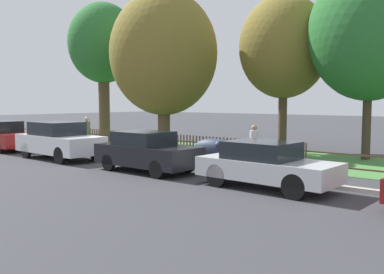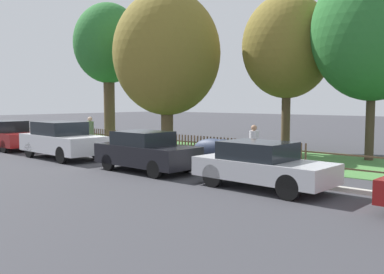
{
  "view_description": "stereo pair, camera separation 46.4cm",
  "coord_description": "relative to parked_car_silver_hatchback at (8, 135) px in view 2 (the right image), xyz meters",
  "views": [
    {
      "loc": [
        12.98,
        -11.47,
        2.43
      ],
      "look_at": [
        2.91,
        0.77,
        1.1
      ],
      "focal_mm": 40.0,
      "sensor_mm": 36.0,
      "label": 1
    },
    {
      "loc": [
        13.34,
        -11.16,
        2.43
      ],
      "look_at": [
        2.91,
        0.77,
        1.1
      ],
      "focal_mm": 40.0,
      "sensor_mm": 36.0,
      "label": 2
    }
  ],
  "objects": [
    {
      "name": "tree_behind_motorcycle",
      "position": [
        6.33,
        5.01,
        4.01
      ],
      "size": [
        5.23,
        5.23,
        7.76
      ],
      "color": "brown",
      "rests_on": "ground"
    },
    {
      "name": "parked_car_silver_hatchback",
      "position": [
        0.0,
        0.0,
        0.0
      ],
      "size": [
        4.19,
        1.8,
        1.45
      ],
      "rotation": [
        0.0,
        0.0,
        -0.04
      ],
      "color": "maroon",
      "rests_on": "ground"
    },
    {
      "name": "tree_mid_park",
      "position": [
        11.19,
        8.04,
        4.22
      ],
      "size": [
        4.18,
        4.18,
        7.37
      ],
      "color": "brown",
      "rests_on": "ground"
    },
    {
      "name": "parked_car_black_saloon",
      "position": [
        5.06,
        -0.08,
        0.07
      ],
      "size": [
        4.32,
        1.92,
        1.56
      ],
      "rotation": [
        0.0,
        0.0,
        -0.04
      ],
      "color": "silver",
      "rests_on": "ground"
    },
    {
      "name": "tree_nearest_kerb",
      "position": [
        0.83,
        5.76,
        4.98
      ],
      "size": [
        4.01,
        4.01,
        8.1
      ],
      "color": "brown",
      "rests_on": "ground"
    },
    {
      "name": "park_fence",
      "position": [
        7.76,
        3.34,
        -0.21
      ],
      "size": [
        36.35,
        0.05,
        1.01
      ],
      "color": "brown",
      "rests_on": "ground"
    },
    {
      "name": "covered_motorcycle",
      "position": [
        11.2,
        2.59,
        -0.1
      ],
      "size": [
        1.89,
        0.89,
        1.02
      ],
      "rotation": [
        0.0,
        0.0,
        0.05
      ],
      "color": "black",
      "rests_on": "ground"
    },
    {
      "name": "grass_strip",
      "position": [
        7.76,
        6.34,
        -0.72
      ],
      "size": [
        36.35,
        6.02,
        0.01
      ],
      "primitive_type": "cube",
      "color": "#477F3D",
      "rests_on": "ground"
    },
    {
      "name": "tree_far_left",
      "position": [
        15.08,
        7.97,
        4.53
      ],
      "size": [
        4.92,
        4.92,
        8.09
      ],
      "color": "#473828",
      "rests_on": "ground"
    },
    {
      "name": "parked_car_navy_estate",
      "position": [
        10.24,
        -0.03,
        -0.02
      ],
      "size": [
        3.82,
        1.68,
        1.39
      ],
      "rotation": [
        0.0,
        0.0,
        -0.01
      ],
      "color": "black",
      "rests_on": "ground"
    },
    {
      "name": "kerb_stone",
      "position": [
        7.76,
        1.24,
        -0.66
      ],
      "size": [
        36.35,
        0.2,
        0.12
      ],
      "primitive_type": "cube",
      "color": "#B2ADA3",
      "rests_on": "ground"
    },
    {
      "name": "pedestrian_near_fence",
      "position": [
        12.76,
        2.87,
        0.18
      ],
      "size": [
        0.45,
        0.45,
        1.59
      ],
      "rotation": [
        0.0,
        0.0,
        2.38
      ],
      "color": "#2D3351",
      "rests_on": "ground"
    },
    {
      "name": "ground_plane",
      "position": [
        7.76,
        1.14,
        -0.72
      ],
      "size": [
        120.0,
        120.0,
        0.0
      ],
      "primitive_type": "plane",
      "color": "#38383D"
    },
    {
      "name": "parked_car_red_compact",
      "position": [
        14.84,
        0.07,
        -0.04
      ],
      "size": [
        3.95,
        1.74,
        1.31
      ],
      "rotation": [
        0.0,
        0.0,
        -0.03
      ],
      "color": "#BCBCC1",
      "rests_on": "ground"
    },
    {
      "name": "pedestrian_by_lamp",
      "position": [
        3.95,
        2.16,
        0.23
      ],
      "size": [
        0.37,
        0.39,
        1.69
      ],
      "rotation": [
        0.0,
        0.0,
        1.65
      ],
      "color": "black",
      "rests_on": "ground"
    }
  ]
}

